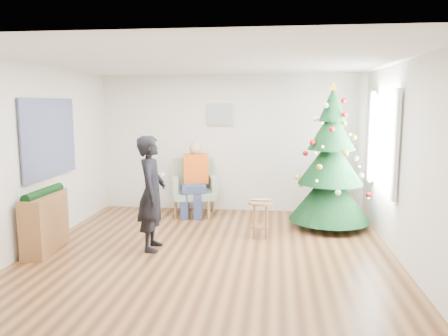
# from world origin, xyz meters

# --- Properties ---
(floor) EXTENTS (5.00, 5.00, 0.00)m
(floor) POSITION_xyz_m (0.00, 0.00, 0.00)
(floor) COLOR brown
(floor) RESTS_ON ground
(ceiling) EXTENTS (5.00, 5.00, 0.00)m
(ceiling) POSITION_xyz_m (0.00, 0.00, 2.60)
(ceiling) COLOR white
(ceiling) RESTS_ON wall_back
(wall_back) EXTENTS (5.00, 0.00, 5.00)m
(wall_back) POSITION_xyz_m (0.00, 2.50, 1.30)
(wall_back) COLOR silver
(wall_back) RESTS_ON floor
(wall_front) EXTENTS (5.00, 0.00, 5.00)m
(wall_front) POSITION_xyz_m (0.00, -2.50, 1.30)
(wall_front) COLOR silver
(wall_front) RESTS_ON floor
(wall_left) EXTENTS (0.00, 5.00, 5.00)m
(wall_left) POSITION_xyz_m (-2.50, 0.00, 1.30)
(wall_left) COLOR silver
(wall_left) RESTS_ON floor
(wall_right) EXTENTS (0.00, 5.00, 5.00)m
(wall_right) POSITION_xyz_m (2.50, 0.00, 1.30)
(wall_right) COLOR silver
(wall_right) RESTS_ON floor
(window_panel) EXTENTS (0.04, 1.30, 1.40)m
(window_panel) POSITION_xyz_m (2.47, 1.00, 1.50)
(window_panel) COLOR white
(window_panel) RESTS_ON wall_right
(curtains) EXTENTS (0.05, 1.75, 1.50)m
(curtains) POSITION_xyz_m (2.44, 1.00, 1.50)
(curtains) COLOR white
(curtains) RESTS_ON wall_right
(christmas_tree) EXTENTS (1.33, 1.33, 2.40)m
(christmas_tree) POSITION_xyz_m (1.76, 1.48, 1.08)
(christmas_tree) COLOR #3F2816
(christmas_tree) RESTS_ON floor
(stool) EXTENTS (0.38, 0.38, 0.57)m
(stool) POSITION_xyz_m (0.64, 0.77, 0.29)
(stool) COLOR brown
(stool) RESTS_ON floor
(laptop) EXTENTS (0.32, 0.21, 0.02)m
(laptop) POSITION_xyz_m (0.64, 0.77, 0.58)
(laptop) COLOR silver
(laptop) RESTS_ON stool
(armchair) EXTENTS (0.94, 0.90, 1.03)m
(armchair) POSITION_xyz_m (-0.63, 2.06, 0.38)
(armchair) COLOR gray
(armchair) RESTS_ON floor
(seated_person) EXTENTS (0.53, 0.70, 1.35)m
(seated_person) POSITION_xyz_m (-0.62, 2.01, 0.70)
(seated_person) COLOR navy
(seated_person) RESTS_ON armchair
(standing_man) EXTENTS (0.44, 0.62, 1.62)m
(standing_man) POSITION_xyz_m (-0.85, 0.04, 0.81)
(standing_man) COLOR black
(standing_man) RESTS_ON floor
(game_controller) EXTENTS (0.05, 0.13, 0.04)m
(game_controller) POSITION_xyz_m (-0.68, 0.01, 1.08)
(game_controller) COLOR white
(game_controller) RESTS_ON standing_man
(console) EXTENTS (0.41, 1.03, 0.80)m
(console) POSITION_xyz_m (-2.33, -0.20, 0.40)
(console) COLOR brown
(console) RESTS_ON floor
(garland) EXTENTS (0.14, 0.90, 0.14)m
(garland) POSITION_xyz_m (-2.33, -0.20, 0.82)
(garland) COLOR black
(garland) RESTS_ON console
(tapestry) EXTENTS (0.03, 1.50, 1.15)m
(tapestry) POSITION_xyz_m (-2.46, 0.30, 1.55)
(tapestry) COLOR black
(tapestry) RESTS_ON wall_left
(framed_picture) EXTENTS (0.52, 0.05, 0.42)m
(framed_picture) POSITION_xyz_m (-0.20, 2.46, 1.85)
(framed_picture) COLOR tan
(framed_picture) RESTS_ON wall_back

